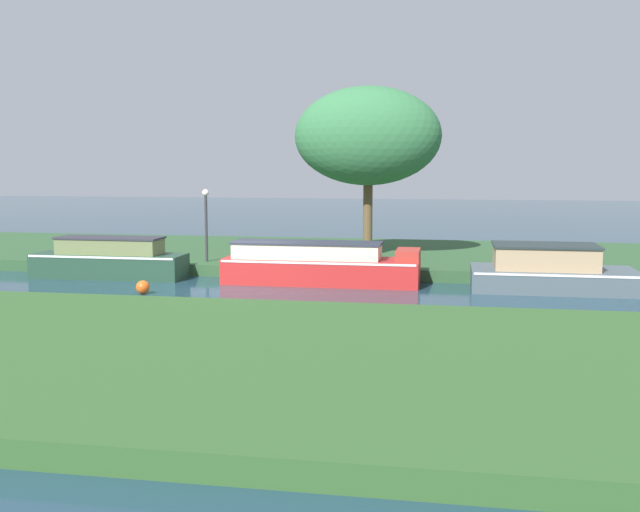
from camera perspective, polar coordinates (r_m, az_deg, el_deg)
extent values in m
plane|color=#1E3B49|center=(23.46, -6.36, -2.41)|extent=(120.00, 120.00, 0.00)
cube|color=#2C502D|center=(30.14, -2.61, 0.12)|extent=(72.00, 10.00, 0.40)
cube|color=#2E5527|center=(15.18, -16.08, -7.12)|extent=(72.00, 10.00, 0.40)
cube|color=red|center=(23.99, 0.09, -1.17)|extent=(6.31, 1.72, 0.82)
cube|color=white|center=(23.94, 0.09, -0.29)|extent=(6.18, 1.75, 0.07)
cube|color=beige|center=(23.99, -1.00, 0.40)|extent=(4.72, 1.30, 0.48)
cube|color=#2B2F3D|center=(23.96, -1.00, 1.04)|extent=(4.82, 1.37, 0.06)
cube|color=#B73228|center=(23.59, 6.77, 0.07)|extent=(0.73, 1.44, 0.35)
cube|color=#21402E|center=(26.26, -15.85, -0.72)|extent=(5.22, 1.43, 0.82)
cube|color=white|center=(26.21, -15.88, 0.08)|extent=(5.12, 1.46, 0.07)
cube|color=olive|center=(26.16, -15.82, 0.73)|extent=(3.51, 1.09, 0.52)
cube|color=#2E2E38|center=(26.13, -15.84, 1.36)|extent=(3.61, 1.14, 0.06)
cube|color=#46545C|center=(23.85, 17.42, -1.73)|extent=(4.91, 2.32, 0.66)
cube|color=white|center=(23.81, 17.44, -1.04)|extent=(4.81, 2.35, 0.07)
cube|color=tan|center=(23.73, 16.87, -0.10)|extent=(3.03, 1.77, 0.69)
cube|color=#242F2F|center=(23.68, 16.90, 0.80)|extent=(3.13, 1.86, 0.06)
cylinder|color=brown|center=(28.10, 3.69, 3.57)|extent=(0.35, 0.35, 3.48)
ellipsoid|color=#337041|center=(27.74, 3.66, 9.18)|extent=(5.44, 3.25, 3.63)
cylinder|color=#333338|center=(26.60, -8.72, 2.06)|extent=(0.10, 0.10, 2.32)
sphere|color=white|center=(26.52, -8.77, 4.82)|extent=(0.24, 0.24, 0.24)
cylinder|color=#423C29|center=(25.04, 1.41, 0.09)|extent=(0.18, 0.18, 0.81)
cylinder|color=#46302E|center=(27.96, -17.65, 0.34)|extent=(0.13, 0.13, 0.66)
sphere|color=#E55919|center=(22.73, -13.44, -2.35)|extent=(0.41, 0.41, 0.41)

